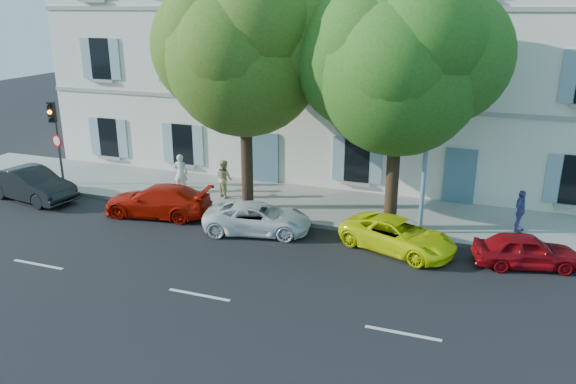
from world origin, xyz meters
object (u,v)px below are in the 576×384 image
at_px(traffic_light, 54,126).
at_px(tree_left, 244,57).
at_px(car_dark_sedan, 31,184).
at_px(car_white_coupe, 258,218).
at_px(pedestrian_a, 181,173).
at_px(road_sign, 58,150).
at_px(car_red_coupe, 158,201).
at_px(car_red_hatchback, 526,250).
at_px(pedestrian_b, 224,178).
at_px(tree_right, 399,72).
at_px(car_yellow_supercar, 398,235).
at_px(street_lamp, 429,108).
at_px(pedestrian_c, 520,211).

bearing_deg(traffic_light, tree_left, 1.05).
xyz_separation_m(car_dark_sedan, car_white_coupe, (10.72, -0.02, -0.16)).
xyz_separation_m(tree_left, pedestrian_a, (-3.66, 0.90, -5.24)).
bearing_deg(road_sign, car_white_coupe, -8.42).
height_order(car_red_coupe, car_red_hatchback, car_red_coupe).
relative_size(car_red_coupe, pedestrian_b, 2.64).
bearing_deg(tree_left, car_red_hatchback, -9.13).
xyz_separation_m(tree_right, pedestrian_b, (-7.47, 1.19, -4.97)).
bearing_deg(tree_right, car_yellow_supercar, -70.52).
bearing_deg(car_red_coupe, street_lamp, 89.40).
height_order(car_red_coupe, car_yellow_supercar, car_red_coupe).
bearing_deg(pedestrian_a, car_white_coupe, 139.08).
bearing_deg(car_red_coupe, tree_right, 91.74).
relative_size(traffic_light, pedestrian_a, 2.26).
xyz_separation_m(tree_right, pedestrian_c, (4.54, 1.32, -5.01)).
relative_size(car_yellow_supercar, pedestrian_c, 2.56).
bearing_deg(car_yellow_supercar, tree_left, 93.88).
bearing_deg(car_white_coupe, traffic_light, 67.88).
height_order(car_red_hatchback, tree_right, tree_right).
distance_m(car_yellow_supercar, car_red_hatchback, 4.14).
height_order(road_sign, pedestrian_a, road_sign).
relative_size(tree_left, traffic_light, 2.43).
bearing_deg(pedestrian_b, street_lamp, -158.61).
height_order(car_red_coupe, road_sign, road_sign).
bearing_deg(pedestrian_b, car_red_coupe, 88.75).
bearing_deg(car_dark_sedan, car_yellow_supercar, -79.51).
relative_size(tree_right, pedestrian_a, 5.26).
distance_m(pedestrian_a, pedestrian_c, 14.15).
relative_size(road_sign, street_lamp, 0.30).
bearing_deg(traffic_light, car_white_coupe, -9.75).
xyz_separation_m(car_white_coupe, pedestrian_c, (9.20, 3.07, 0.38)).
distance_m(tree_left, pedestrian_c, 11.81).
xyz_separation_m(car_white_coupe, tree_right, (4.65, 1.75, 5.39)).
relative_size(tree_left, pedestrian_a, 5.51).
bearing_deg(road_sign, car_red_coupe, -12.35).
xyz_separation_m(pedestrian_b, pedestrian_c, (12.01, 0.13, -0.04)).
height_order(car_white_coupe, car_red_hatchback, car_red_hatchback).
bearing_deg(car_white_coupe, car_yellow_supercar, -100.86).
xyz_separation_m(car_red_coupe, road_sign, (-5.89, 1.29, 1.31)).
xyz_separation_m(car_red_hatchback, pedestrian_c, (-0.16, 2.77, 0.38)).
relative_size(car_dark_sedan, pedestrian_c, 2.74).
bearing_deg(street_lamp, car_dark_sedan, -174.86).
relative_size(road_sign, pedestrian_c, 1.57).
bearing_deg(car_white_coupe, tree_right, -81.78).
bearing_deg(street_lamp, traffic_light, 178.83).
xyz_separation_m(car_yellow_supercar, road_sign, (-15.61, 1.40, 1.38)).
height_order(tree_right, street_lamp, tree_right).
bearing_deg(traffic_light, road_sign, -42.65).
relative_size(car_red_coupe, pedestrian_c, 2.76).
distance_m(car_red_hatchback, tree_right, 7.30).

